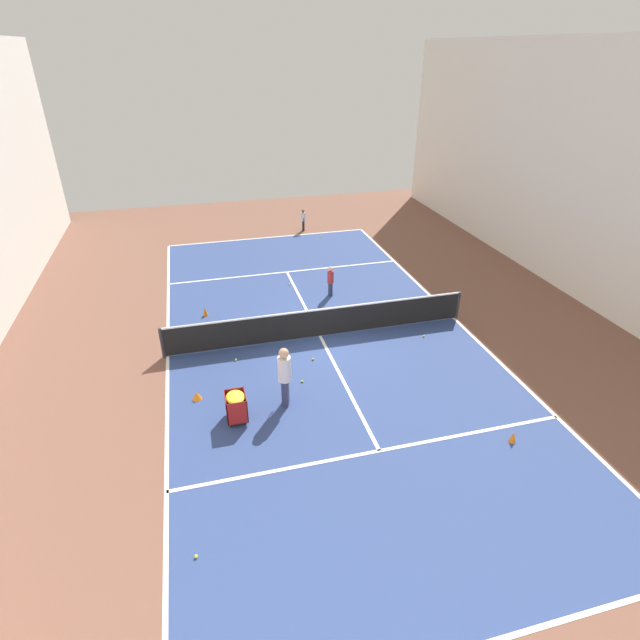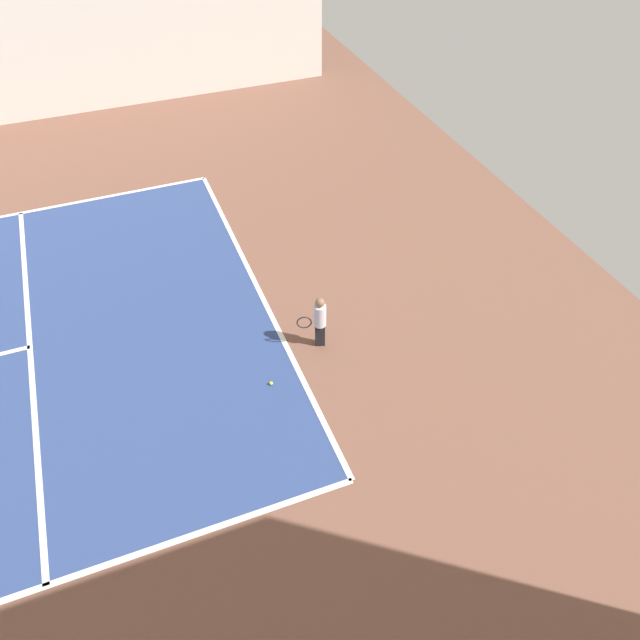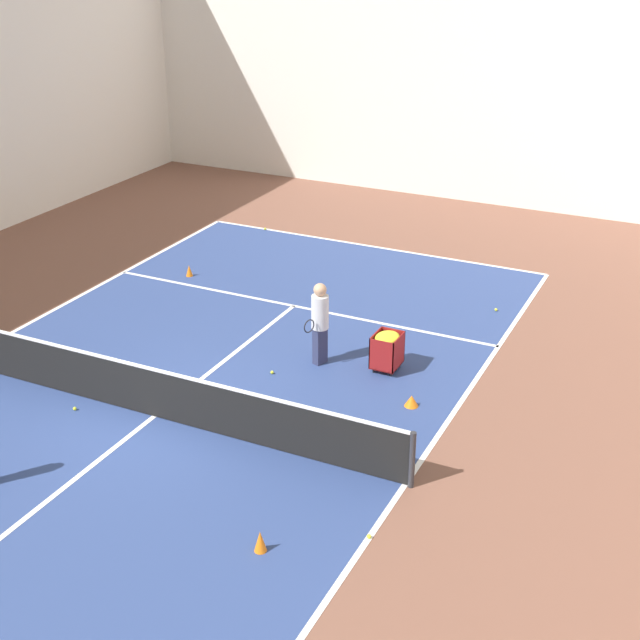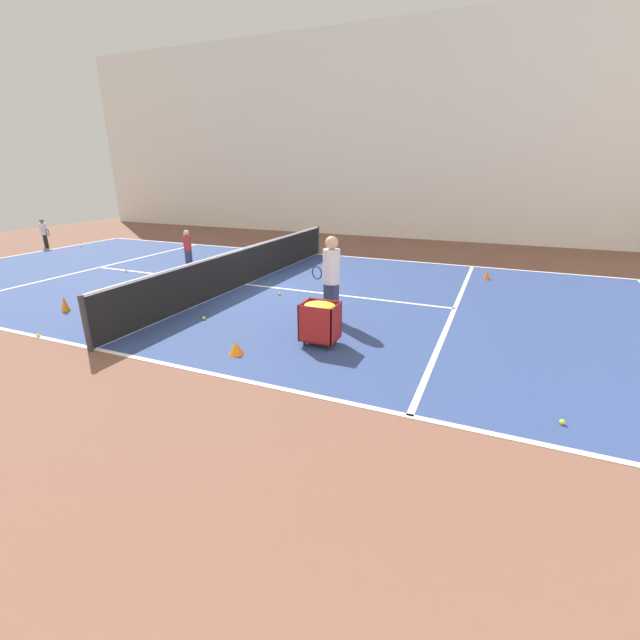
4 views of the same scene
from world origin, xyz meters
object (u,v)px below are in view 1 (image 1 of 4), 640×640
Objects in this scene: coach_at_net at (285,373)px; training_cone_0 at (205,311)px; ball_cart at (236,402)px; training_cone_1 at (197,396)px; tennis_net at (320,322)px; player_near_baseline at (303,218)px; child_midcourt at (330,279)px.

training_cone_0 is (1.80, -5.69, -0.84)m from coach_at_net.
ball_cart reaches higher than training_cone_1.
tennis_net is 8.83× the size of player_near_baseline.
coach_at_net is 6.84m from child_midcourt.
player_near_baseline is at bearing 171.02° from child_midcourt.
ball_cart is at bearing 122.51° from coach_at_net.
tennis_net reaches higher than ball_cart.
child_midcourt is at bearing -6.93° from coach_at_net.
coach_at_net is 5.14× the size of training_cone_0.
tennis_net is 37.76× the size of training_cone_1.
player_near_baseline is at bearing -114.69° from training_cone_1.
coach_at_net is at bearing -29.40° from child_midcourt.
player_near_baseline is at bearing -109.54° from ball_cart.
child_midcourt is 4.84m from training_cone_0.
coach_at_net is 2.61m from training_cone_1.
tennis_net is 29.60× the size of training_cone_0.
training_cone_1 is at bearing -49.94° from ball_cart.
training_cone_1 is (0.97, -1.15, -0.45)m from ball_cart.
child_midcourt is (0.76, 7.85, 0.03)m from player_near_baseline.
tennis_net is at bearing -149.60° from training_cone_1.
child_midcourt is (-2.99, -6.15, -0.32)m from coach_at_net.
training_cone_1 is (2.31, -0.83, -0.90)m from coach_at_net.
coach_at_net is at bearing 2.90° from player_near_baseline.
training_cone_0 is at bearing -34.08° from tennis_net.
coach_at_net reaches higher than training_cone_1.
tennis_net is 4.38m from training_cone_0.
player_near_baseline is 10.00m from training_cone_0.
player_near_baseline is 15.20m from ball_cart.
player_near_baseline is 7.89m from child_midcourt.
coach_at_net is at bearing 160.21° from training_cone_1.
tennis_net is 5.75× the size of coach_at_net.
player_near_baseline is 4.28× the size of training_cone_1.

